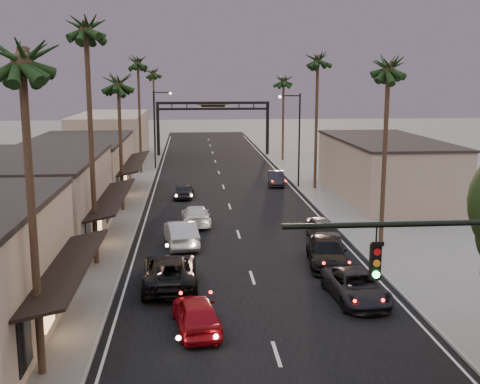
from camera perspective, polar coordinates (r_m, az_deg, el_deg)
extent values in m
plane|color=slate|center=(52.59, -1.21, -0.69)|extent=(200.00, 200.00, 0.00)
cube|color=black|center=(57.49, -1.53, 0.31)|extent=(14.00, 120.00, 0.02)
cube|color=slate|center=(64.59, -10.34, 1.35)|extent=(5.00, 92.00, 0.12)
cube|color=slate|center=(65.53, 6.44, 1.60)|extent=(5.00, 92.00, 0.12)
cube|color=gray|center=(39.45, -19.07, -1.12)|extent=(8.00, 14.00, 5.50)
cube|color=tan|center=(54.90, -15.04, 2.08)|extent=(8.00, 16.00, 5.00)
cube|color=gray|center=(77.41, -12.10, 5.04)|extent=(8.00, 20.00, 6.00)
cube|color=gray|center=(54.82, 13.55, 2.13)|extent=(8.00, 18.00, 5.00)
cylinder|color=black|center=(17.24, 17.93, -2.86)|extent=(8.40, 0.16, 0.16)
cube|color=black|center=(16.97, 12.70, -6.49)|extent=(0.28, 0.22, 1.00)
cube|color=black|center=(81.83, -7.77, 5.84)|extent=(0.40, 0.40, 7.00)
cube|color=black|center=(82.41, 2.62, 5.96)|extent=(0.40, 0.40, 7.00)
cube|color=black|center=(81.56, -2.58, 8.44)|extent=(15.20, 0.35, 0.35)
cube|color=black|center=(81.60, -2.58, 7.88)|extent=(15.20, 0.30, 0.30)
cube|color=beige|center=(81.56, -2.58, 8.16)|extent=(4.20, 0.12, 1.00)
cylinder|color=black|center=(57.69, 5.63, 4.81)|extent=(0.16, 0.16, 9.00)
cylinder|color=black|center=(57.23, 4.72, 9.09)|extent=(2.00, 0.12, 0.12)
sphere|color=#FFD899|center=(57.09, 3.81, 9.00)|extent=(0.30, 0.30, 0.30)
cylinder|color=black|center=(69.80, -8.11, 5.80)|extent=(0.16, 0.16, 9.00)
cylinder|color=black|center=(69.51, -7.37, 9.35)|extent=(2.00, 0.12, 0.12)
sphere|color=#FFD899|center=(69.48, -6.62, 9.28)|extent=(0.30, 0.30, 0.30)
cylinder|color=#38281C|center=(21.71, -19.05, -3.15)|extent=(0.28, 0.28, 11.00)
sphere|color=black|center=(21.15, -20.10, 13.12)|extent=(3.20, 3.20, 3.20)
cylinder|color=#38281C|center=(34.09, -13.89, 3.75)|extent=(0.28, 0.28, 13.00)
sphere|color=black|center=(33.99, -14.46, 15.71)|extent=(3.20, 3.20, 3.20)
cylinder|color=#38281C|center=(48.05, -11.24, 4.04)|extent=(0.28, 0.28, 10.00)
sphere|color=black|center=(47.73, -11.50, 10.73)|extent=(3.20, 3.20, 3.20)
cylinder|color=#38281C|center=(66.79, -9.50, 6.83)|extent=(0.28, 0.28, 12.00)
sphere|color=black|center=(66.67, -9.68, 12.49)|extent=(3.20, 3.20, 3.20)
cylinder|color=#38281C|center=(37.68, 13.53, 2.89)|extent=(0.28, 0.28, 11.00)
sphere|color=black|center=(37.36, 13.95, 12.19)|extent=(3.20, 3.20, 3.20)
cylinder|color=#38281C|center=(56.85, 7.24, 6.21)|extent=(0.28, 0.28, 12.00)
sphere|color=black|center=(56.71, 7.40, 12.87)|extent=(3.20, 3.20, 3.20)
cylinder|color=#38281C|center=(76.54, 4.10, 6.69)|extent=(0.28, 0.28, 10.00)
sphere|color=black|center=(76.34, 4.16, 10.89)|extent=(3.20, 3.20, 3.20)
cylinder|color=#38281C|center=(89.71, -8.13, 7.54)|extent=(0.28, 0.28, 11.00)
sphere|color=black|center=(89.57, -8.24, 11.44)|extent=(3.20, 3.20, 3.20)
imported|color=maroon|center=(25.85, -4.15, -11.41)|extent=(2.31, 4.56, 1.49)
imported|color=black|center=(31.01, -6.67, -7.48)|extent=(2.82, 5.91, 1.63)
imported|color=#ACACB2|center=(38.20, -5.62, -3.92)|extent=(2.41, 5.17, 1.64)
imported|color=white|center=(43.56, -4.20, -2.22)|extent=(2.21, 4.87, 1.38)
imported|color=black|center=(53.26, -5.33, 0.15)|extent=(1.90, 4.07, 1.35)
imported|color=black|center=(29.54, 10.94, -8.79)|extent=(2.66, 5.16, 1.39)
imported|color=black|center=(34.55, 8.24, -5.69)|extent=(2.69, 5.40, 1.51)
imported|color=#49484D|center=(39.94, 7.84, -3.49)|extent=(1.86, 4.20, 1.41)
imported|color=black|center=(59.29, 3.43, 1.30)|extent=(1.89, 4.37, 1.40)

